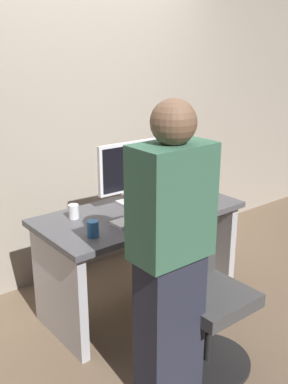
# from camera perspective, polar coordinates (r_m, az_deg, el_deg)

# --- Properties ---
(ground_plane) EXTENTS (9.00, 9.00, 0.00)m
(ground_plane) POSITION_cam_1_polar(r_m,az_deg,el_deg) (3.51, -0.52, -13.88)
(ground_plane) COLOR brown
(wall_back) EXTENTS (6.40, 0.10, 3.00)m
(wall_back) POSITION_cam_1_polar(r_m,az_deg,el_deg) (3.68, -8.75, 12.32)
(wall_back) COLOR #9E9384
(wall_back) RESTS_ON ground
(desk) EXTENTS (1.45, 0.70, 0.75)m
(desk) POSITION_cam_1_polar(r_m,az_deg,el_deg) (3.27, -0.55, -6.17)
(desk) COLOR #4C4C51
(desk) RESTS_ON ground
(office_chair) EXTENTS (0.52, 0.52, 0.94)m
(office_chair) POSITION_cam_1_polar(r_m,az_deg,el_deg) (2.79, 7.53, -13.13)
(office_chair) COLOR black
(office_chair) RESTS_ON ground
(person_at_desk) EXTENTS (0.40, 0.24, 1.64)m
(person_at_desk) POSITION_cam_1_polar(r_m,az_deg,el_deg) (2.31, 3.37, -8.30)
(person_at_desk) COLOR #262838
(person_at_desk) RESTS_ON ground
(monitor) EXTENTS (0.54, 0.15, 0.46)m
(monitor) POSITION_cam_1_polar(r_m,az_deg,el_deg) (3.25, -1.61, 2.91)
(monitor) COLOR silver
(monitor) RESTS_ON desk
(keyboard) EXTENTS (0.43, 0.14, 0.02)m
(keyboard) POSITION_cam_1_polar(r_m,az_deg,el_deg) (3.02, -0.39, -3.26)
(keyboard) COLOR white
(keyboard) RESTS_ON desk
(mouse) EXTENTS (0.06, 0.10, 0.03)m
(mouse) POSITION_cam_1_polar(r_m,az_deg,el_deg) (3.21, 4.29, -1.85)
(mouse) COLOR white
(mouse) RESTS_ON desk
(cup_near_keyboard) EXTENTS (0.07, 0.07, 0.10)m
(cup_near_keyboard) POSITION_cam_1_polar(r_m,az_deg,el_deg) (2.77, -6.47, -4.62)
(cup_near_keyboard) COLOR #3372B2
(cup_near_keyboard) RESTS_ON desk
(cup_by_monitor) EXTENTS (0.07, 0.07, 0.10)m
(cup_by_monitor) POSITION_cam_1_polar(r_m,az_deg,el_deg) (3.06, -8.86, -2.45)
(cup_by_monitor) COLOR silver
(cup_by_monitor) RESTS_ON desk
(book_stack) EXTENTS (0.22, 0.16, 0.17)m
(book_stack) POSITION_cam_1_polar(r_m,az_deg,el_deg) (3.57, 4.57, 1.44)
(book_stack) COLOR red
(book_stack) RESTS_ON desk
(cell_phone) EXTENTS (0.11, 0.16, 0.01)m
(cell_phone) POSITION_cam_1_polar(r_m,az_deg,el_deg) (3.35, 7.86, -1.33)
(cell_phone) COLOR black
(cell_phone) RESTS_ON desk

